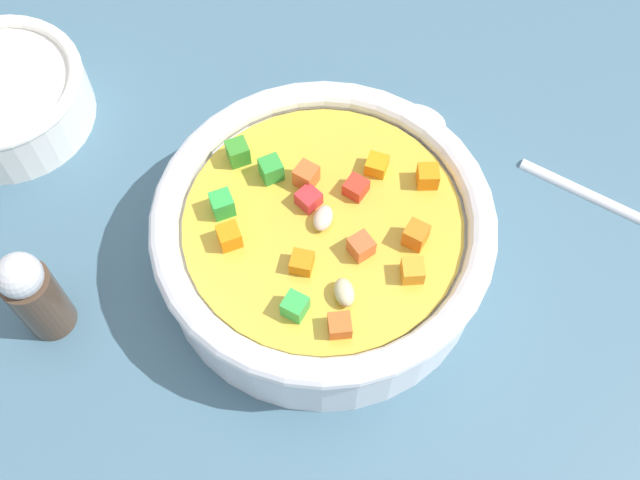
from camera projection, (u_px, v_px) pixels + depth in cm
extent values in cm
cube|color=#42667A|center=(320.00, 267.00, 51.99)|extent=(140.00, 140.00, 2.00)
cylinder|color=white|center=(320.00, 244.00, 49.02)|extent=(20.43, 20.43, 4.74)
torus|color=white|center=(320.00, 221.00, 46.46)|extent=(21.00, 21.00, 1.80)
cylinder|color=gold|center=(320.00, 224.00, 46.76)|extent=(17.08, 17.08, 0.40)
cube|color=orange|center=(410.00, 271.00, 44.37)|extent=(1.35, 1.35, 1.18)
ellipsoid|color=beige|center=(341.00, 292.00, 43.78)|extent=(1.99, 1.53, 1.08)
cube|color=orange|center=(413.00, 235.00, 45.35)|extent=(1.72, 1.72, 1.43)
cube|color=orange|center=(374.00, 165.00, 47.94)|extent=(1.59, 1.59, 1.01)
ellipsoid|color=beige|center=(327.00, 224.00, 45.97)|extent=(2.00, 1.56, 0.92)
cube|color=green|center=(292.00, 306.00, 43.27)|extent=(1.71, 1.71, 1.28)
cube|color=red|center=(306.00, 199.00, 46.76)|extent=(1.78, 1.78, 1.05)
cube|color=green|center=(219.00, 204.00, 46.32)|extent=(1.65, 1.65, 1.47)
cube|color=orange|center=(425.00, 176.00, 47.37)|extent=(1.31, 1.31, 1.29)
cube|color=#D45C2E|center=(358.00, 246.00, 45.09)|extent=(1.76, 1.76, 1.26)
cube|color=orange|center=(303.00, 176.00, 47.30)|extent=(1.73, 1.73, 1.44)
cube|color=orange|center=(226.00, 236.00, 45.36)|extent=(1.64, 1.64, 1.33)
cube|color=orange|center=(299.00, 262.00, 44.72)|extent=(1.50, 1.50, 1.01)
cube|color=#378D29|center=(235.00, 152.00, 48.10)|extent=(1.65, 1.65, 1.49)
cube|color=#D85E25|center=(336.00, 325.00, 42.83)|extent=(1.40, 1.40, 1.07)
cube|color=red|center=(353.00, 188.00, 47.16)|extent=(1.75, 1.75, 1.01)
cube|color=green|center=(268.00, 169.00, 47.55)|extent=(1.68, 1.68, 1.41)
cylinder|color=silver|center=(621.00, 208.00, 52.54)|extent=(8.36, 13.30, 0.83)
ellipsoid|color=silver|center=(421.00, 114.00, 56.29)|extent=(3.62, 4.13, 0.88)
cylinder|color=white|center=(3.00, 101.00, 55.09)|extent=(11.95, 11.95, 3.73)
cylinder|color=#4C3828|center=(36.00, 301.00, 46.59)|extent=(3.03, 3.03, 5.73)
sphere|color=silver|center=(16.00, 275.00, 43.47)|extent=(2.73, 2.73, 2.73)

